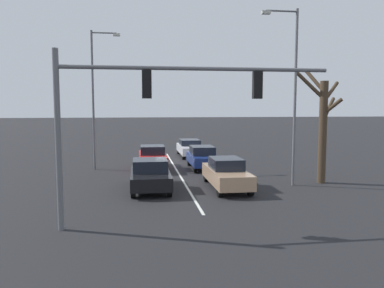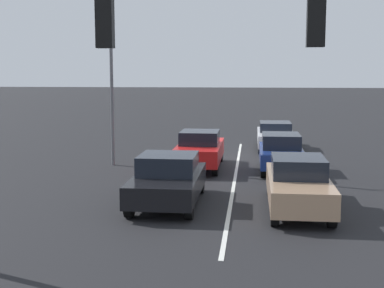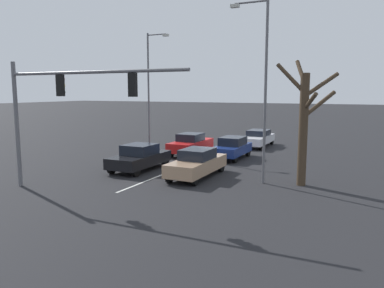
% 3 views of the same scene
% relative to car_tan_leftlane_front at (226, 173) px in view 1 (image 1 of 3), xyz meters
% --- Properties ---
extents(ground_plane, '(240.00, 240.00, 0.00)m').
position_rel_car_tan_leftlane_front_xyz_m(ground_plane, '(1.97, -8.26, -0.77)').
color(ground_plane, black).
extents(lane_stripe_left_divider, '(0.12, 18.86, 0.01)m').
position_rel_car_tan_leftlane_front_xyz_m(lane_stripe_left_divider, '(1.97, -4.83, -0.76)').
color(lane_stripe_left_divider, silver).
rests_on(lane_stripe_left_divider, ground_plane).
extents(car_tan_leftlane_front, '(1.71, 4.68, 1.55)m').
position_rel_car_tan_leftlane_front_xyz_m(car_tan_leftlane_front, '(0.00, 0.00, 0.00)').
color(car_tan_leftlane_front, tan).
rests_on(car_tan_leftlane_front, ground_plane).
extents(car_black_midlane_front, '(1.92, 4.35, 1.53)m').
position_rel_car_tan_leftlane_front_xyz_m(car_black_midlane_front, '(3.86, -0.19, -0.01)').
color(car_black_midlane_front, black).
rests_on(car_black_midlane_front, ground_plane).
extents(car_red_midlane_second, '(1.78, 4.51, 1.57)m').
position_rel_car_tan_leftlane_front_xyz_m(car_red_midlane_second, '(3.51, -6.47, 0.03)').
color(car_red_midlane_second, red).
rests_on(car_red_midlane_second, ground_plane).
extents(car_navy_leftlane_second, '(1.70, 4.02, 1.51)m').
position_rel_car_tan_leftlane_front_xyz_m(car_navy_leftlane_second, '(0.17, -6.18, 0.01)').
color(car_navy_leftlane_second, navy).
rests_on(car_navy_leftlane_second, ground_plane).
extents(car_white_leftlane_third, '(1.83, 4.77, 1.39)m').
position_rel_car_tan_leftlane_front_xyz_m(car_white_leftlane_third, '(0.14, -12.55, -0.05)').
color(car_white_leftlane_third, silver).
rests_on(car_white_leftlane_third, ground_plane).
extents(traffic_signal_gantry, '(9.44, 0.37, 6.05)m').
position_rel_car_tan_leftlane_front_xyz_m(traffic_signal_gantry, '(4.18, 5.59, 3.56)').
color(traffic_signal_gantry, slate).
rests_on(traffic_signal_gantry, ground_plane).
extents(street_lamp_right_shoulder, '(1.88, 0.24, 9.04)m').
position_rel_car_tan_leftlane_front_xyz_m(street_lamp_right_shoulder, '(7.15, -6.79, 4.37)').
color(street_lamp_right_shoulder, slate).
rests_on(street_lamp_right_shoulder, ground_plane).
extents(street_lamp_left_shoulder, '(1.95, 0.24, 9.11)m').
position_rel_car_tan_leftlane_front_xyz_m(street_lamp_left_shoulder, '(-3.47, -0.15, 4.42)').
color(street_lamp_left_shoulder, slate).
rests_on(street_lamp_left_shoulder, ground_plane).
extents(bare_tree_near, '(2.97, 2.20, 6.23)m').
position_rel_car_tan_leftlane_front_xyz_m(bare_tree_near, '(-5.50, -0.67, 2.51)').
color(bare_tree_near, '#423323').
rests_on(bare_tree_near, ground_plane).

